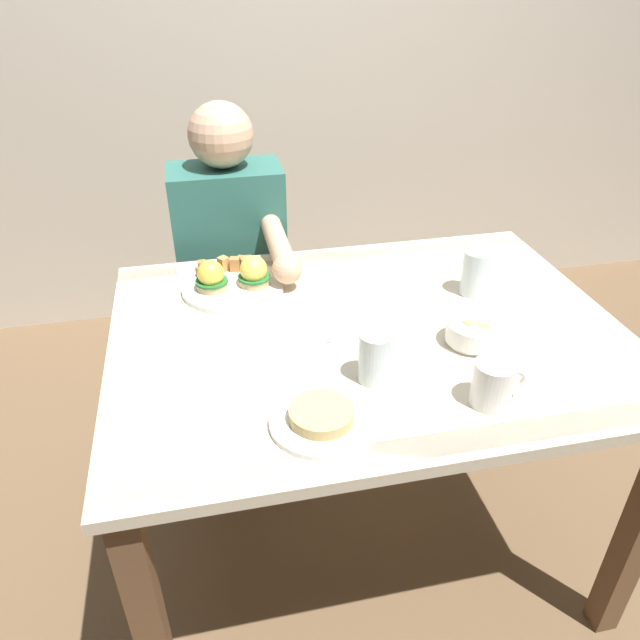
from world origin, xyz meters
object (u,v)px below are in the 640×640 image
at_px(side_plate, 321,418).
at_px(fruit_bowl, 472,333).
at_px(diner_person, 234,262).
at_px(dining_table, 367,365).
at_px(fork, 342,323).
at_px(eggs_benedict_plate, 232,279).
at_px(water_glass_near, 476,275).
at_px(water_glass_far, 375,359).
at_px(coffee_mug, 494,382).

bearing_deg(side_plate, fruit_bowl, 26.08).
distance_m(fruit_bowl, side_plate, 0.44).
bearing_deg(diner_person, side_plate, -84.21).
xyz_separation_m(dining_table, fork, (-0.06, 0.03, 0.11)).
bearing_deg(diner_person, eggs_benedict_plate, -94.23).
height_order(water_glass_near, water_glass_far, water_glass_near).
bearing_deg(side_plate, fork, 69.59).
distance_m(water_glass_far, diner_person, 0.83).
height_order(water_glass_far, side_plate, water_glass_far).
bearing_deg(eggs_benedict_plate, coffee_mug, -51.42).
relative_size(water_glass_far, side_plate, 0.56).
height_order(coffee_mug, side_plate, coffee_mug).
height_order(dining_table, water_glass_far, water_glass_far).
bearing_deg(dining_table, fruit_bowl, -27.22).
bearing_deg(coffee_mug, water_glass_near, 69.81).
relative_size(fruit_bowl, coffee_mug, 1.08).
bearing_deg(water_glass_far, eggs_benedict_plate, 119.35).
bearing_deg(eggs_benedict_plate, water_glass_near, -14.29).
relative_size(water_glass_near, diner_person, 0.10).
relative_size(water_glass_near, water_glass_far, 1.07).
distance_m(eggs_benedict_plate, fork, 0.33).
relative_size(eggs_benedict_plate, water_glass_near, 2.26).
bearing_deg(diner_person, fork, -69.25).
xyz_separation_m(water_glass_far, diner_person, (-0.23, 0.79, -0.14)).
bearing_deg(side_plate, dining_table, 58.98).
xyz_separation_m(coffee_mug, fork, (-0.22, 0.34, -0.05)).
bearing_deg(fruit_bowl, dining_table, 152.78).
bearing_deg(fruit_bowl, coffee_mug, -103.88).
bearing_deg(fruit_bowl, eggs_benedict_plate, 143.78).
height_order(eggs_benedict_plate, diner_person, diner_person).
distance_m(fork, water_glass_far, 0.23).
height_order(fruit_bowl, water_glass_far, water_glass_far).
xyz_separation_m(coffee_mug, side_plate, (-0.34, 0.01, -0.04)).
distance_m(water_glass_near, diner_person, 0.78).
distance_m(eggs_benedict_plate, water_glass_far, 0.52).
xyz_separation_m(water_glass_near, side_plate, (-0.49, -0.41, -0.04)).
distance_m(side_plate, diner_person, 0.91).
relative_size(fruit_bowl, water_glass_far, 1.07).
xyz_separation_m(fruit_bowl, coffee_mug, (-0.05, -0.20, 0.02)).
relative_size(coffee_mug, fork, 0.81).
relative_size(water_glass_far, diner_person, 0.10).
xyz_separation_m(eggs_benedict_plate, diner_person, (0.02, 0.34, -0.12)).
relative_size(side_plate, diner_person, 0.18).
relative_size(eggs_benedict_plate, coffee_mug, 2.42).
height_order(fruit_bowl, coffee_mug, coffee_mug).
relative_size(fork, diner_person, 0.12).
xyz_separation_m(fruit_bowl, diner_person, (-0.48, 0.71, -0.12)).
distance_m(dining_table, side_plate, 0.37).
xyz_separation_m(eggs_benedict_plate, coffee_mug, (0.46, -0.57, 0.02)).
bearing_deg(water_glass_near, diner_person, 139.93).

